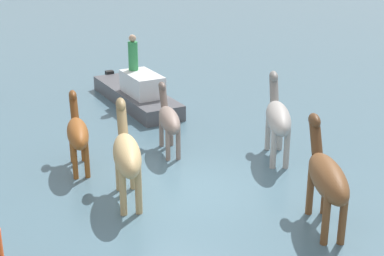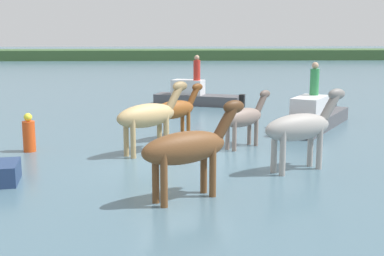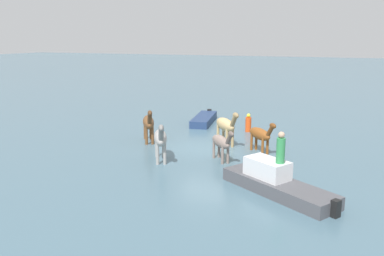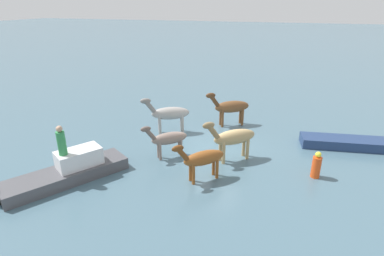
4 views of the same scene
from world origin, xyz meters
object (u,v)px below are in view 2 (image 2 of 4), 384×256
Objects in this scene: horse_pinto_flank at (149,116)px; horse_dark_mare at (188,148)px; buoy_channel_marker at (29,134)px; person_watcher_seated at (315,80)px; horse_chestnut_trailing at (301,127)px; horse_rear_stallion at (176,110)px; horse_mid_herd at (244,117)px; boat_launch_far at (313,119)px; boat_tender_starboard at (196,98)px; person_helmsman_aft at (197,69)px.

horse_dark_mare reaches higher than horse_pinto_flank.
horse_pinto_flank reaches higher than buoy_channel_marker.
person_watcher_seated is (4.89, 8.00, 0.63)m from horse_dark_mare.
horse_chestnut_trailing is at bearing 4.54° from horse_dark_mare.
person_watcher_seated reaches higher than horse_rear_stallion.
horse_mid_herd is 6.38m from buoy_channel_marker.
boat_launch_far is (4.88, 7.89, -0.79)m from horse_dark_mare.
horse_rear_stallion is 8.01m from boat_tender_starboard.
horse_chestnut_trailing is (3.87, -2.03, 0.01)m from horse_pinto_flank.
horse_pinto_flank is 0.52× the size of boat_tender_starboard.
horse_dark_mare is at bearing -152.69° from horse_mid_herd.
person_watcher_seated is at bearing 5.14° from horse_mid_herd.
horse_dark_mare is at bearing -171.73° from horse_chestnut_trailing.
horse_pinto_flank is at bearing 151.21° from horse_mid_herd.
horse_chestnut_trailing is at bearing -18.15° from buoy_channel_marker.
horse_dark_mare is 2.11× the size of buoy_channel_marker.
horse_chestnut_trailing is 2.17× the size of buoy_channel_marker.
boat_tender_starboard is (1.10, 7.90, -0.65)m from horse_rear_stallion.
horse_rear_stallion is 7.90m from person_helmsman_aft.
horse_dark_mare is at bearing -117.27° from horse_pinto_flank.
horse_dark_mare is 1.30× the size of horse_rear_stallion.
buoy_channel_marker is at bearing 157.00° from horse_rear_stallion.
boat_launch_far is at bearing 19.54° from buoy_channel_marker.
person_watcher_seated is (3.02, 3.19, 0.82)m from horse_mid_herd.
boat_tender_starboard is (1.89, 9.95, -0.80)m from horse_pinto_flank.
horse_chestnut_trailing is 0.57× the size of boat_tender_starboard.
horse_mid_herd is 4.35m from boat_launch_far.
horse_pinto_flank is 1.22× the size of horse_mid_herd.
horse_dark_mare is 2.02× the size of person_helmsman_aft.
horse_mid_herd reaches higher than boat_tender_starboard.
person_helmsman_aft is (0.02, -0.12, 1.42)m from boat_tender_starboard.
horse_dark_mare is at bearing -93.88° from person_helmsman_aft.
horse_rear_stallion is at bearing 103.78° from boat_tender_starboard.
horse_dark_mare reaches higher than horse_mid_herd.
horse_rear_stallion is (-0.17, 6.22, -0.15)m from horse_dark_mare.
person_watcher_seated reaches higher than buoy_channel_marker.
horse_dark_mare is at bearing -45.44° from buoy_channel_marker.
horse_rear_stallion is 1.63× the size of buoy_channel_marker.
horse_rear_stallion is at bearing 59.73° from horse_dark_mare.
horse_chestnut_trailing is 0.52× the size of boat_launch_far.
boat_tender_starboard is 1.42m from person_helmsman_aft.
person_watcher_seated is (1.98, 5.86, 0.63)m from horse_chestnut_trailing.
horse_pinto_flank is 1.87× the size of person_watcher_seated.
horse_rear_stallion is 1.56× the size of person_helmsman_aft.
person_helmsman_aft reaches higher than horse_rear_stallion.
horse_rear_stallion is at bearing -39.19° from boat_launch_far.
person_helmsman_aft reaches higher than horse_mid_herd.
buoy_channel_marker is (-5.42, -9.56, 0.20)m from boat_tender_starboard.
horse_dark_mare is 6.23m from horse_rear_stallion.
horse_chestnut_trailing reaches higher than horse_rear_stallion.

